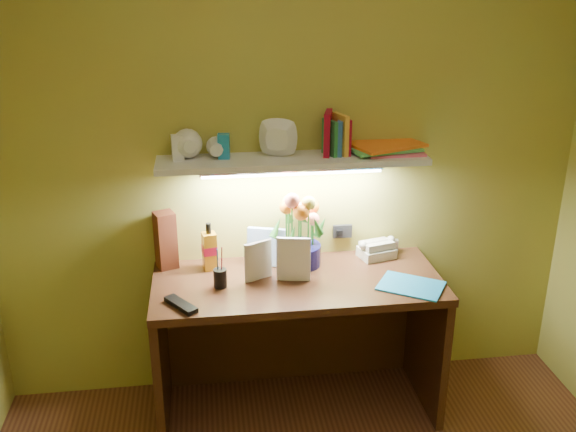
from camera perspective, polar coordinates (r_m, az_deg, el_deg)
The scene contains 13 objects.
desk at distance 3.31m, azimuth 0.83°, elevation -11.47°, with size 1.40×0.60×0.75m, color black.
flower_bouquet at distance 3.21m, azimuth 1.06°, elevation -1.26°, with size 0.24×0.24×0.38m, color #0D0E3E, non-canonical shape.
telephone at distance 3.37m, azimuth 7.89°, elevation -2.82°, with size 0.17×0.13×0.10m, color beige, non-canonical shape.
desk_clock at distance 3.45m, azimuth 9.17°, elevation -2.63°, with size 0.07×0.04×0.07m, color #BABBBF.
whisky_bottle at distance 3.20m, azimuth -7.00°, elevation -2.70°, with size 0.07×0.07×0.25m, color #BD7911, non-canonical shape.
whisky_box at distance 3.25m, azimuth -10.82°, elevation -2.11°, with size 0.09×0.09×0.29m, color #5B2613.
pen_cup at distance 3.04m, azimuth -6.07°, elevation -4.97°, with size 0.06×0.06×0.15m, color black.
art_card at distance 3.24m, azimuth -1.93°, elevation -2.76°, with size 0.19×0.04×0.19m, color white, non-canonical shape.
tv_remote at distance 2.92m, azimuth -9.50°, elevation -7.77°, with size 0.05×0.19×0.02m, color black.
blue_folder at distance 3.11m, azimuth 10.88°, elevation -6.11°, with size 0.29×0.21×0.01m, color #1D8AC8.
desk_book_a at distance 3.05m, azimuth -3.88°, elevation -4.31°, with size 0.15×0.02×0.20m, color beige.
desk_book_b at distance 3.07m, azimuth -1.03°, elevation -3.83°, with size 0.16×0.02×0.22m, color white.
wall_shelf at distance 3.08m, azimuth 0.67°, elevation 5.65°, with size 1.32×0.36×0.24m.
Camera 1 is at (-0.42, -1.55, 2.16)m, focal length 40.00 mm.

